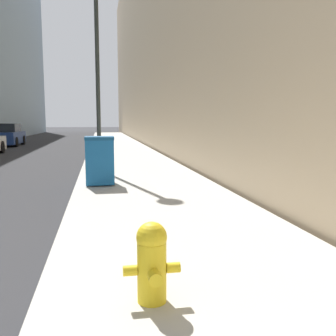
% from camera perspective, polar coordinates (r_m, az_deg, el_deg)
% --- Properties ---
extents(sidewalk_right, '(3.45, 60.00, 0.14)m').
position_cam_1_polar(sidewalk_right, '(20.53, -7.21, 2.64)').
color(sidewalk_right, '#B7B2A8').
rests_on(sidewalk_right, ground).
extents(building_right_stone, '(12.00, 60.00, 17.88)m').
position_cam_1_polar(building_right_stone, '(30.68, 7.39, 20.84)').
color(building_right_stone, tan).
rests_on(building_right_stone, ground).
extents(fire_hydrant, '(0.49, 0.38, 0.70)m').
position_cam_1_polar(fire_hydrant, '(3.28, -2.48, -13.88)').
color(fire_hydrant, yellow).
rests_on(fire_hydrant, sidewalk_right).
extents(trash_bin, '(0.69, 0.69, 1.17)m').
position_cam_1_polar(trash_bin, '(9.21, -10.35, 1.19)').
color(trash_bin, '#19609E').
rests_on(trash_bin, sidewalk_right).
extents(lamppost, '(0.50, 0.50, 6.69)m').
position_cam_1_polar(lamppost, '(12.24, -10.88, 21.98)').
color(lamppost, '#2D332D').
rests_on(lamppost, sidewalk_right).
extents(parked_sedan_far, '(1.81, 4.01, 1.50)m').
position_cam_1_polar(parked_sedan_far, '(27.58, -23.36, 4.57)').
color(parked_sedan_far, navy).
rests_on(parked_sedan_far, ground).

